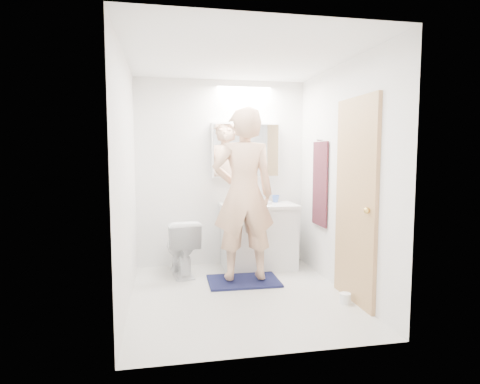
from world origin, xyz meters
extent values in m
plane|color=silver|center=(0.00, 0.00, 0.00)|extent=(2.50, 2.50, 0.00)
plane|color=white|center=(0.00, 0.00, 2.40)|extent=(2.50, 2.50, 0.00)
plane|color=white|center=(0.00, 1.25, 1.20)|extent=(2.50, 0.00, 2.50)
plane|color=white|center=(0.00, -1.25, 1.20)|extent=(2.50, 0.00, 2.50)
plane|color=white|center=(-1.10, 0.00, 1.20)|extent=(0.00, 2.50, 2.50)
plane|color=white|center=(1.10, 0.00, 1.20)|extent=(0.00, 2.50, 2.50)
cube|color=silver|center=(0.43, 0.96, 0.39)|extent=(0.90, 0.55, 0.78)
cube|color=white|center=(0.43, 0.96, 0.80)|extent=(0.95, 0.58, 0.04)
cylinder|color=white|center=(0.43, 0.99, 0.84)|extent=(0.36, 0.36, 0.03)
cylinder|color=silver|center=(0.43, 1.19, 0.90)|extent=(0.02, 0.02, 0.16)
cube|color=white|center=(0.30, 1.18, 1.50)|extent=(0.88, 0.14, 0.70)
cube|color=silver|center=(0.30, 1.10, 1.50)|extent=(0.84, 0.01, 0.66)
imported|color=white|center=(-0.56, 0.85, 0.34)|extent=(0.46, 0.71, 0.68)
cube|color=#121938|center=(0.13, 0.42, 0.01)|extent=(0.81, 0.57, 0.02)
imported|color=#E2AE88|center=(0.13, 0.42, 1.01)|extent=(0.71, 0.47, 1.92)
cube|color=tan|center=(1.08, -0.35, 1.00)|extent=(0.04, 0.80, 2.00)
sphere|color=gold|center=(1.04, -0.65, 0.95)|extent=(0.06, 0.06, 0.06)
cube|color=black|center=(1.08, 0.55, 1.10)|extent=(0.02, 0.42, 1.00)
cylinder|color=silver|center=(1.07, 0.55, 1.62)|extent=(0.07, 0.02, 0.02)
imported|color=beige|center=(0.18, 1.11, 0.94)|extent=(0.10, 0.10, 0.24)
imported|color=#5E84CB|center=(0.27, 1.15, 0.90)|extent=(0.11, 0.11, 0.17)
imported|color=#466FD3|center=(0.70, 1.12, 0.87)|extent=(0.13, 0.13, 0.09)
cylinder|color=white|center=(0.97, -0.40, 0.05)|extent=(0.11, 0.11, 0.10)
camera|label=1|loc=(-0.76, -3.95, 1.46)|focal=30.11mm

